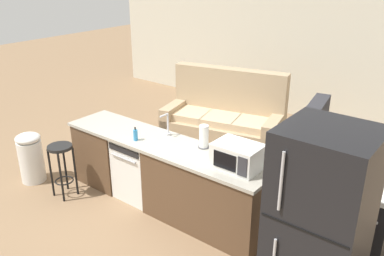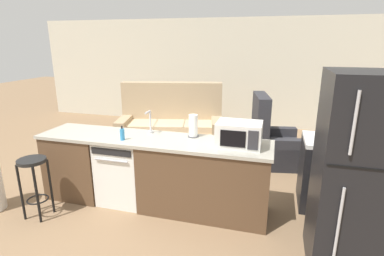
{
  "view_description": "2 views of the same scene",
  "coord_description": "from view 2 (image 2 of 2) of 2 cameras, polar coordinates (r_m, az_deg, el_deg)",
  "views": [
    {
      "loc": [
        3.23,
        -3.36,
        2.97
      ],
      "look_at": [
        0.48,
        0.15,
        1.12
      ],
      "focal_mm": 38.0,
      "sensor_mm": 36.0,
      "label": 1
    },
    {
      "loc": [
        1.58,
        -3.25,
        2.05
      ],
      "look_at": [
        0.49,
        0.66,
        0.87
      ],
      "focal_mm": 28.0,
      "sensor_mm": 36.0,
      "label": 2
    }
  ],
  "objects": [
    {
      "name": "dishwasher",
      "position": [
        4.07,
        -12.71,
        -7.84
      ],
      "size": [
        0.58,
        0.61,
        0.84
      ],
      "color": "white",
      "rests_on": "ground_plane"
    },
    {
      "name": "kettle",
      "position": [
        3.87,
        23.98,
        -1.21
      ],
      "size": [
        0.21,
        0.17,
        0.19
      ],
      "color": "silver",
      "rests_on": "stove_range"
    },
    {
      "name": "soap_bottle",
      "position": [
        3.7,
        -13.15,
        -1.16
      ],
      "size": [
        0.06,
        0.06,
        0.18
      ],
      "color": "#338CCC",
      "rests_on": "kitchen_counter"
    },
    {
      "name": "paper_towel_roll",
      "position": [
        3.71,
        0.23,
        0.37
      ],
      "size": [
        0.14,
        0.14,
        0.28
      ],
      "color": "#4C4C51",
      "rests_on": "kitchen_counter"
    },
    {
      "name": "wall_back",
      "position": [
        7.59,
        5.97,
        10.42
      ],
      "size": [
        10.0,
        0.06,
        2.6
      ],
      "color": "beige",
      "rests_on": "ground_plane"
    },
    {
      "name": "couch",
      "position": [
        5.99,
        -3.97,
        0.09
      ],
      "size": [
        2.15,
        1.33,
        1.27
      ],
      "color": "tan",
      "rests_on": "ground_plane"
    },
    {
      "name": "refrigerator",
      "position": [
        3.03,
        29.34,
        -8.09
      ],
      "size": [
        0.72,
        0.73,
        1.82
      ],
      "color": "black",
      "rests_on": "ground_plane"
    },
    {
      "name": "stove_range",
      "position": [
        4.19,
        25.17,
        -7.87
      ],
      "size": [
        0.76,
        0.68,
        0.9
      ],
      "color": "black",
      "rests_on": "ground_plane"
    },
    {
      "name": "sink_faucet",
      "position": [
        3.9,
        -8.01,
        0.9
      ],
      "size": [
        0.07,
        0.18,
        0.3
      ],
      "color": "silver",
      "rests_on": "kitchen_counter"
    },
    {
      "name": "bar_stool",
      "position": [
        4.01,
        -27.89,
        -7.98
      ],
      "size": [
        0.32,
        0.32,
        0.74
      ],
      "color": "black",
      "rests_on": "ground_plane"
    },
    {
      "name": "kitchen_counter",
      "position": [
        3.87,
        -6.23,
        -8.8
      ],
      "size": [
        2.94,
        0.66,
        0.9
      ],
      "color": "brown",
      "rests_on": "ground_plane"
    },
    {
      "name": "armchair",
      "position": [
        5.34,
        14.75,
        -2.94
      ],
      "size": [
        0.94,
        0.98,
        1.2
      ],
      "color": "#2D2D33",
      "rests_on": "ground_plane"
    },
    {
      "name": "microwave",
      "position": [
        3.42,
        8.96,
        -1.19
      ],
      "size": [
        0.5,
        0.37,
        0.28
      ],
      "color": "white",
      "rests_on": "kitchen_counter"
    },
    {
      "name": "ground_plane",
      "position": [
        4.15,
        -9.21,
        -13.62
      ],
      "size": [
        24.0,
        24.0,
        0.0
      ],
      "primitive_type": "plane",
      "color": "#896B4C"
    }
  ]
}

